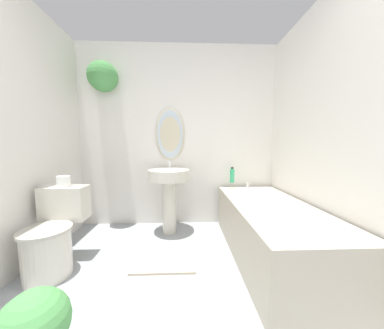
{
  "coord_description": "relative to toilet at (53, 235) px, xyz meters",
  "views": [
    {
      "loc": [
        0.09,
        -0.19,
        1.08
      ],
      "look_at": [
        0.15,
        1.5,
        0.91
      ],
      "focal_mm": 18.0,
      "sensor_mm": 36.0,
      "label": 1
    }
  ],
  "objects": [
    {
      "name": "wall_back",
      "position": [
        0.94,
        1.0,
        0.97
      ],
      "size": [
        2.72,
        0.36,
        2.4
      ],
      "color": "silver",
      "rests_on": "ground_plane"
    },
    {
      "name": "wall_right",
      "position": [
        2.37,
        -0.22,
        0.89
      ],
      "size": [
        0.06,
        2.54,
        2.4
      ],
      "color": "silver",
      "rests_on": "ground_plane"
    },
    {
      "name": "toilet",
      "position": [
        0.0,
        0.0,
        0.0
      ],
      "size": [
        0.39,
        0.56,
        0.7
      ],
      "color": "beige",
      "rests_on": "ground_plane"
    },
    {
      "name": "pedestal_sink",
      "position": [
        0.94,
        0.7,
        0.26
      ],
      "size": [
        0.5,
        0.5,
        0.89
      ],
      "color": "beige",
      "rests_on": "ground_plane"
    },
    {
      "name": "bathtub",
      "position": [
        1.96,
        0.14,
        -0.04
      ],
      "size": [
        0.73,
        1.6,
        0.6
      ],
      "color": "#B2A893",
      "rests_on": "ground_plane"
    },
    {
      "name": "shampoo_bottle",
      "position": [
        1.75,
        0.85,
        0.38
      ],
      "size": [
        0.06,
        0.06,
        0.2
      ],
      "color": "#38B275",
      "rests_on": "bathtub"
    },
    {
      "name": "bath_mat",
      "position": [
        0.94,
        0.1,
        -0.3
      ],
      "size": [
        0.57,
        0.42,
        0.02
      ],
      "color": "#B7A88E",
      "rests_on": "ground_plane"
    },
    {
      "name": "toilet_paper_roll",
      "position": [
        0.0,
        0.18,
        0.43
      ],
      "size": [
        0.11,
        0.11,
        0.1
      ],
      "color": "white",
      "rests_on": "toilet"
    }
  ]
}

